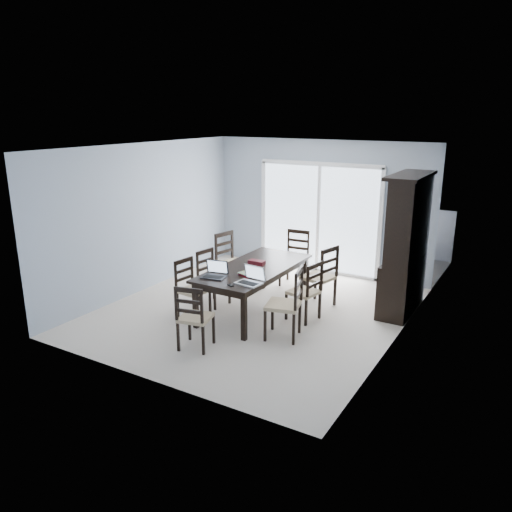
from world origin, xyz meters
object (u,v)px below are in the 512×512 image
object	(u,v)px
chair_left_near	(189,282)
chair_right_mid	(309,285)
chair_end_far	(296,251)
laptop_silver	(249,280)
hot_tub	(323,231)
dining_table	(255,271)
chair_right_far	(323,270)
chair_left_mid	(210,271)
game_box	(257,262)
chair_left_far	(229,255)
cell_phone	(231,285)
china_hutch	(406,246)
laptop_dark	(214,274)
chair_right_near	(290,296)
chair_end_near	(192,311)

from	to	relation	value
chair_left_near	chair_right_mid	bearing A→B (deg)	120.53
chair_end_far	laptop_silver	distance (m)	2.38
chair_left_near	hot_tub	xyz separation A→B (m)	(0.40, 4.35, -0.03)
dining_table	laptop_silver	size ratio (longest dim) A/B	5.72
chair_end_far	hot_tub	distance (m)	2.13
chair_right_mid	laptop_silver	xyz separation A→B (m)	(-0.55, -0.84, 0.24)
chair_left_near	chair_right_far	world-z (taller)	chair_right_far
chair_left_mid	game_box	xyz separation A→B (m)	(0.79, 0.20, 0.22)
chair_left_far	chair_right_mid	size ratio (longest dim) A/B	1.09
chair_left_far	cell_phone	distance (m)	2.00
dining_table	china_hutch	bearing A→B (deg)	31.71
laptop_dark	chair_right_far	bearing A→B (deg)	41.51
laptop_dark	hot_tub	distance (m)	4.47
chair_left_near	chair_right_far	size ratio (longest dim) A/B	0.88
cell_phone	hot_tub	size ratio (longest dim) A/B	0.05
chair_right_mid	cell_phone	world-z (taller)	chair_right_mid
chair_left_mid	chair_right_far	xyz separation A→B (m)	(1.69, 0.78, 0.08)
chair_left_mid	chair_right_far	distance (m)	1.87
cell_phone	game_box	distance (m)	1.08
laptop_silver	chair_right_mid	bearing A→B (deg)	62.86
chair_right_mid	chair_end_far	bearing A→B (deg)	42.32
chair_end_far	cell_phone	bearing A→B (deg)	89.19
chair_right_mid	china_hutch	bearing A→B (deg)	-33.80
chair_right_mid	hot_tub	size ratio (longest dim) A/B	0.52
chair_right_near	laptop_dark	distance (m)	1.21
chair_end_near	hot_tub	size ratio (longest dim) A/B	0.51
chair_left_mid	chair_right_near	world-z (taller)	chair_right_near
china_hutch	chair_left_near	bearing A→B (deg)	-145.84
china_hutch	dining_table	bearing A→B (deg)	-148.29
chair_end_far	chair_end_near	bearing A→B (deg)	85.12
game_box	hot_tub	bearing A→B (deg)	95.78
laptop_silver	cell_phone	bearing A→B (deg)	-128.02
chair_left_near	game_box	size ratio (longest dim) A/B	4.01
chair_right_far	china_hutch	bearing A→B (deg)	-51.07
chair_left_far	chair_right_mid	xyz separation A→B (m)	(1.86, -0.62, -0.05)
chair_right_far	game_box	bearing A→B (deg)	136.71
china_hutch	laptop_dark	xyz separation A→B (m)	(-2.27, -2.02, -0.26)
chair_right_mid	laptop_dark	xyz separation A→B (m)	(-1.15, -0.86, 0.23)
china_hutch	chair_right_near	size ratio (longest dim) A/B	1.84
chair_end_far	chair_right_mid	bearing A→B (deg)	116.75
chair_right_near	chair_left_near	bearing A→B (deg)	77.83
game_box	hot_tub	size ratio (longest dim) A/B	0.12
game_box	cell_phone	bearing A→B (deg)	-79.34
chair_end_near	laptop_silver	bearing A→B (deg)	54.18
cell_phone	game_box	world-z (taller)	game_box
chair_left_near	laptop_dark	xyz separation A→B (m)	(0.55, -0.11, 0.25)
chair_left_mid	chair_end_far	size ratio (longest dim) A/B	0.91
laptop_dark	game_box	size ratio (longest dim) A/B	1.47
hot_tub	cell_phone	bearing A→B (deg)	-83.09
chair_right_near	china_hutch	bearing A→B (deg)	-44.21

